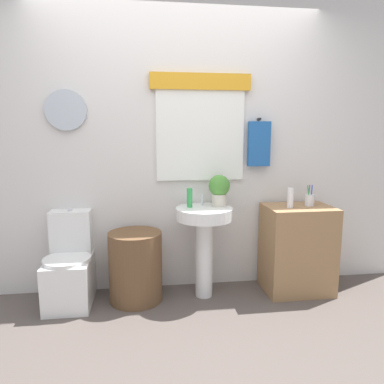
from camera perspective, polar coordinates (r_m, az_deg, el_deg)
ground_plane at (r=2.54m, az=0.68°, el=-24.71°), size 8.00×8.00×0.00m
back_wall at (r=3.24m, az=-2.18°, el=7.35°), size 4.40×0.18×2.60m
toilet at (r=3.23m, az=-18.93°, el=-11.50°), size 0.38×0.51×0.79m
laundry_hamper at (r=3.14m, az=-9.02°, el=-11.69°), size 0.45×0.45×0.60m
pedestal_sink at (r=3.08m, az=1.97°, el=-6.32°), size 0.49×0.49×0.79m
faucet at (r=3.14m, az=1.63°, el=-1.21°), size 0.03×0.03×0.10m
wooden_cabinet at (r=3.38m, az=16.47°, el=-8.71°), size 0.59×0.44×0.78m
soap_bottle at (r=3.05m, az=-0.38°, el=-0.91°), size 0.05×0.05×0.16m
potted_plant at (r=3.09m, az=4.38°, el=0.54°), size 0.19×0.19×0.27m
lotion_bottle at (r=3.19m, az=15.48°, el=-0.92°), size 0.05×0.05×0.17m
toothbrush_cup at (r=3.34m, az=18.29°, el=-1.18°), size 0.08×0.08×0.19m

